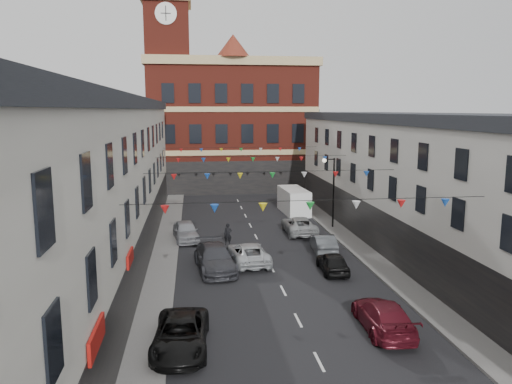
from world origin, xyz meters
name	(u,v)px	position (x,y,z in m)	size (l,w,h in m)	color
ground	(283,291)	(0.00, 0.00, 0.00)	(160.00, 160.00, 0.00)	black
pavement_left	(160,283)	(-6.90, 2.00, 0.07)	(1.80, 64.00, 0.15)	#605E5B
pavement_right	(388,273)	(6.90, 2.00, 0.07)	(1.80, 64.00, 0.15)	#605E5B
terrace_left	(62,198)	(-11.78, 1.00, 5.35)	(8.40, 56.00, 10.70)	beige
terrace_right	(477,197)	(11.78, 1.00, 4.85)	(8.40, 56.00, 9.70)	silver
civic_building	(230,124)	(0.00, 37.95, 8.14)	(20.60, 13.30, 18.50)	maroon
clock_tower	(168,67)	(-7.50, 35.00, 14.93)	(5.60, 5.60, 30.00)	maroon
distant_hill	(197,138)	(-4.00, 62.00, 5.00)	(40.00, 14.00, 10.00)	#305226
street_lamp	(331,183)	(6.55, 14.00, 3.90)	(1.10, 0.36, 6.00)	black
car_left_c	(181,335)	(-5.49, -6.26, 0.67)	(2.24, 4.86, 1.35)	black
car_left_d	(215,258)	(-3.60, 4.08, 0.79)	(2.20, 5.41, 1.57)	#3A3A41
car_left_e	(186,231)	(-5.50, 11.59, 0.75)	(1.77, 4.41, 1.50)	#95979D
car_right_c	(383,316)	(3.60, -5.55, 0.70)	(1.96, 4.82, 1.40)	maroon
car_right_d	(333,262)	(3.60, 2.75, 0.64)	(1.51, 3.76, 1.28)	black
car_right_e	(323,243)	(4.13, 6.99, 0.67)	(1.43, 4.09, 1.35)	#4B4F53
car_right_f	(299,225)	(3.60, 12.61, 0.70)	(2.32, 5.04, 1.40)	#A0A4A5
moving_car	(248,253)	(-1.37, 5.22, 0.69)	(2.29, 4.96, 1.38)	silver
white_van	(294,201)	(4.81, 20.80, 1.19)	(2.07, 5.38, 2.38)	white
pedestrian	(228,234)	(-2.38, 9.95, 0.81)	(0.59, 0.39, 1.62)	black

